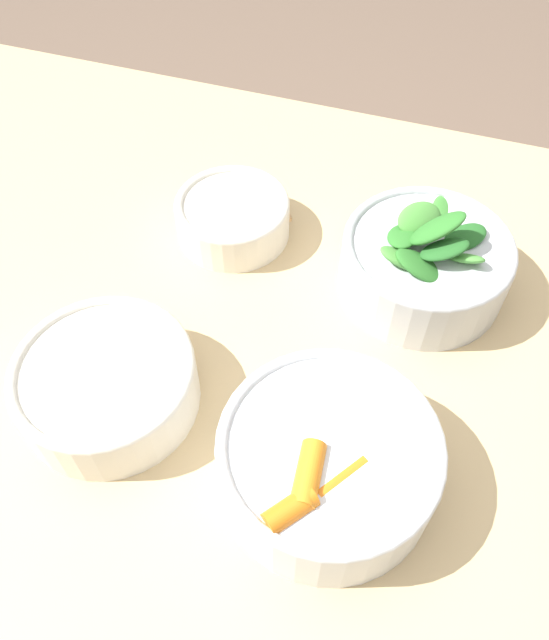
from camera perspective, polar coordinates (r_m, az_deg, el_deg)
ground_plane at (r=1.33m, az=-3.60°, el=-21.59°), size 10.00×10.00×0.00m
dining_table at (r=0.73m, az=-6.17°, el=-7.37°), size 1.20×0.87×0.77m
bowl_carrots at (r=0.52m, az=4.94°, el=-12.67°), size 0.18×0.18×0.07m
bowl_greens at (r=0.66m, az=13.65°, el=5.23°), size 0.17×0.17×0.12m
bowl_beans_hotdog at (r=0.59m, az=-15.05°, el=-5.64°), size 0.16×0.16×0.06m
bowl_cookies at (r=0.71m, az=-3.75°, el=9.52°), size 0.13×0.13×0.05m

